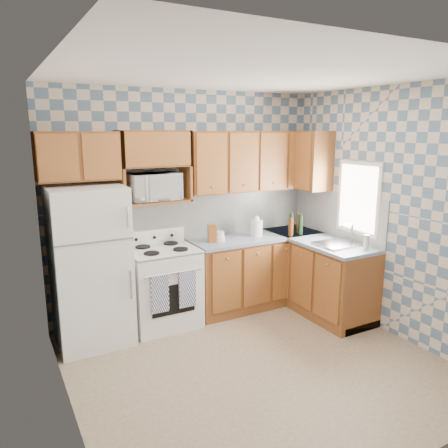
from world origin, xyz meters
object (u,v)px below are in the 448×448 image
at_px(refrigerator, 90,266).
at_px(microwave, 153,187).
at_px(electric_kettle, 256,228).
at_px(stove_body, 163,288).

bearing_deg(refrigerator, microwave, 14.15).
distance_m(refrigerator, electric_kettle, 2.09).
relative_size(refrigerator, microwave, 3.00).
bearing_deg(microwave, stove_body, -89.52).
height_order(stove_body, electric_kettle, electric_kettle).
relative_size(stove_body, microwave, 1.61).
distance_m(refrigerator, microwave, 1.12).
distance_m(stove_body, microwave, 1.17).
xyz_separation_m(stove_body, microwave, (-0.01, 0.18, 1.16)).
bearing_deg(microwave, electric_kettle, -10.16).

